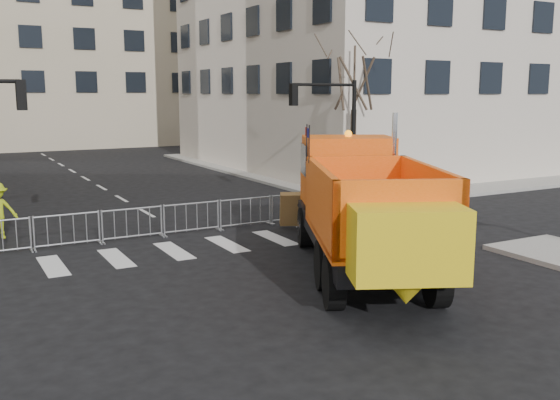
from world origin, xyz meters
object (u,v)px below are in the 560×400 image
cop_a (314,208)px  plow_truck (363,205)px  cop_c (316,207)px  cop_b (304,205)px  newspaper_box (377,201)px

cop_a → plow_truck: bearing=67.3°
cop_a → cop_c: cop_a is taller
cop_b → newspaper_box: cop_b is taller
cop_a → cop_b: 1.24m
cop_a → cop_c: bearing=-132.4°
plow_truck → cop_a: plow_truck is taller
plow_truck → cop_c: bearing=4.9°
plow_truck → cop_b: (1.59, 5.71, -1.05)m
cop_a → cop_c: (0.73, 1.02, -0.19)m
cop_b → newspaper_box: 3.46m
plow_truck → cop_a: bearing=9.0°
newspaper_box → cop_a: bearing=-148.2°
plow_truck → cop_b: 6.02m
cop_a → cop_c: 1.27m
plow_truck → cop_c: plow_truck is taller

